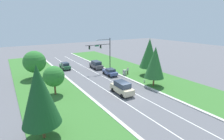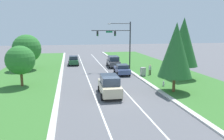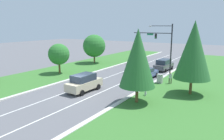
{
  "view_description": "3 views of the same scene",
  "coord_description": "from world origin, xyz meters",
  "px_view_note": "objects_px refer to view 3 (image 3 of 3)",
  "views": [
    {
      "loc": [
        -16.58,
        -21.48,
        12.06
      ],
      "look_at": [
        1.85,
        8.13,
        2.43
      ],
      "focal_mm": 28.0,
      "sensor_mm": 36.0,
      "label": 1
    },
    {
      "loc": [
        -4.28,
        -20.55,
        6.98
      ],
      "look_at": [
        1.18,
        7.2,
        1.68
      ],
      "focal_mm": 35.0,
      "sensor_mm": 36.0,
      "label": 2
    },
    {
      "loc": [
        16.45,
        -18.56,
        8.0
      ],
      "look_at": [
        1.56,
        5.23,
        2.24
      ],
      "focal_mm": 35.0,
      "sensor_mm": 36.0,
      "label": 3
    }
  ],
  "objects_px": {
    "fire_hydrant": "(145,93)",
    "champagne_suv": "(84,83)",
    "slate_blue_sedan": "(147,73)",
    "pedestrian": "(170,77)",
    "graphite_suv": "(164,65)",
    "conifer_far_right_tree": "(138,58)",
    "oak_far_left_tree": "(94,46)",
    "utility_cabinet": "(160,79)",
    "oak_near_left_tree": "(59,54)",
    "forest_sedan": "(136,59)",
    "traffic_signal_mast": "(160,41)",
    "conifer_near_right_tree": "(193,50)"
  },
  "relations": [
    {
      "from": "slate_blue_sedan",
      "to": "fire_hydrant",
      "type": "xyz_separation_m",
      "value": [
        3.28,
        -8.16,
        -0.48
      ]
    },
    {
      "from": "conifer_far_right_tree",
      "to": "conifer_near_right_tree",
      "type": "bearing_deg",
      "value": 55.07
    },
    {
      "from": "traffic_signal_mast",
      "to": "forest_sedan",
      "type": "distance_m",
      "value": 11.45
    },
    {
      "from": "conifer_far_right_tree",
      "to": "oak_near_left_tree",
      "type": "bearing_deg",
      "value": 160.94
    },
    {
      "from": "forest_sedan",
      "to": "pedestrian",
      "type": "xyz_separation_m",
      "value": [
        11.27,
        -12.45,
        0.06
      ]
    },
    {
      "from": "utility_cabinet",
      "to": "graphite_suv",
      "type": "bearing_deg",
      "value": 105.93
    },
    {
      "from": "fire_hydrant",
      "to": "champagne_suv",
      "type": "bearing_deg",
      "value": -162.74
    },
    {
      "from": "utility_cabinet",
      "to": "pedestrian",
      "type": "relative_size",
      "value": 0.8
    },
    {
      "from": "fire_hydrant",
      "to": "conifer_far_right_tree",
      "type": "xyz_separation_m",
      "value": [
        0.09,
        -2.49,
        4.4
      ]
    },
    {
      "from": "fire_hydrant",
      "to": "conifer_far_right_tree",
      "type": "distance_m",
      "value": 5.06
    },
    {
      "from": "champagne_suv",
      "to": "oak_near_left_tree",
      "type": "height_order",
      "value": "oak_near_left_tree"
    },
    {
      "from": "fire_hydrant",
      "to": "conifer_near_right_tree",
      "type": "relative_size",
      "value": 0.08
    },
    {
      "from": "slate_blue_sedan",
      "to": "conifer_near_right_tree",
      "type": "xyz_separation_m",
      "value": [
        7.5,
        -4.75,
        4.41
      ]
    },
    {
      "from": "graphite_suv",
      "to": "conifer_far_right_tree",
      "type": "height_order",
      "value": "conifer_far_right_tree"
    },
    {
      "from": "utility_cabinet",
      "to": "fire_hydrant",
      "type": "distance_m",
      "value": 6.19
    },
    {
      "from": "champagne_suv",
      "to": "slate_blue_sedan",
      "type": "relative_size",
      "value": 1.13
    },
    {
      "from": "champagne_suv",
      "to": "conifer_near_right_tree",
      "type": "distance_m",
      "value": 13.38
    },
    {
      "from": "traffic_signal_mast",
      "to": "oak_far_left_tree",
      "type": "relative_size",
      "value": 1.35
    },
    {
      "from": "utility_cabinet",
      "to": "conifer_near_right_tree",
      "type": "bearing_deg",
      "value": -30.09
    },
    {
      "from": "graphite_suv",
      "to": "conifer_near_right_tree",
      "type": "height_order",
      "value": "conifer_near_right_tree"
    },
    {
      "from": "pedestrian",
      "to": "champagne_suv",
      "type": "bearing_deg",
      "value": 28.97
    },
    {
      "from": "oak_far_left_tree",
      "to": "champagne_suv",
      "type": "bearing_deg",
      "value": -56.97
    },
    {
      "from": "slate_blue_sedan",
      "to": "conifer_far_right_tree",
      "type": "bearing_deg",
      "value": -69.93
    },
    {
      "from": "champagne_suv",
      "to": "utility_cabinet",
      "type": "distance_m",
      "value": 10.72
    },
    {
      "from": "graphite_suv",
      "to": "champagne_suv",
      "type": "xyz_separation_m",
      "value": [
        -4.01,
        -17.69,
        0.09
      ]
    },
    {
      "from": "conifer_near_right_tree",
      "to": "oak_far_left_tree",
      "type": "xyz_separation_m",
      "value": [
        -22.54,
        11.48,
        -1.53
      ]
    },
    {
      "from": "oak_far_left_tree",
      "to": "utility_cabinet",
      "type": "bearing_deg",
      "value": -26.14
    },
    {
      "from": "champagne_suv",
      "to": "fire_hydrant",
      "type": "xyz_separation_m",
      "value": [
        7.19,
        2.23,
        -0.76
      ]
    },
    {
      "from": "oak_near_left_tree",
      "to": "oak_far_left_tree",
      "type": "height_order",
      "value": "oak_far_left_tree"
    },
    {
      "from": "champagne_suv",
      "to": "conifer_far_right_tree",
      "type": "distance_m",
      "value": 8.14
    },
    {
      "from": "slate_blue_sedan",
      "to": "pedestrian",
      "type": "bearing_deg",
      "value": -17.32
    },
    {
      "from": "fire_hydrant",
      "to": "oak_far_left_tree",
      "type": "height_order",
      "value": "oak_far_left_tree"
    },
    {
      "from": "graphite_suv",
      "to": "oak_far_left_tree",
      "type": "relative_size",
      "value": 0.84
    },
    {
      "from": "slate_blue_sedan",
      "to": "fire_hydrant",
      "type": "distance_m",
      "value": 8.81
    },
    {
      "from": "pedestrian",
      "to": "oak_far_left_tree",
      "type": "relative_size",
      "value": 0.28
    },
    {
      "from": "graphite_suv",
      "to": "oak_near_left_tree",
      "type": "distance_m",
      "value": 18.54
    },
    {
      "from": "champagne_suv",
      "to": "slate_blue_sedan",
      "type": "height_order",
      "value": "champagne_suv"
    },
    {
      "from": "graphite_suv",
      "to": "utility_cabinet",
      "type": "relative_size",
      "value": 3.75
    },
    {
      "from": "champagne_suv",
      "to": "utility_cabinet",
      "type": "bearing_deg",
      "value": 53.56
    },
    {
      "from": "traffic_signal_mast",
      "to": "pedestrian",
      "type": "xyz_separation_m",
      "value": [
        3.55,
        -5.32,
        -4.49
      ]
    },
    {
      "from": "champagne_suv",
      "to": "slate_blue_sedan",
      "type": "distance_m",
      "value": 11.11
    },
    {
      "from": "utility_cabinet",
      "to": "oak_near_left_tree",
      "type": "xyz_separation_m",
      "value": [
        -16.6,
        -2.71,
        2.6
      ]
    },
    {
      "from": "oak_far_left_tree",
      "to": "traffic_signal_mast",
      "type": "bearing_deg",
      "value": -10.48
    },
    {
      "from": "traffic_signal_mast",
      "to": "forest_sedan",
      "type": "bearing_deg",
      "value": 137.27
    },
    {
      "from": "slate_blue_sedan",
      "to": "conifer_far_right_tree",
      "type": "xyz_separation_m",
      "value": [
        3.37,
        -10.66,
        3.92
      ]
    },
    {
      "from": "pedestrian",
      "to": "fire_hydrant",
      "type": "relative_size",
      "value": 2.41
    },
    {
      "from": "champagne_suv",
      "to": "oak_near_left_tree",
      "type": "distance_m",
      "value": 11.65
    },
    {
      "from": "pedestrian",
      "to": "oak_near_left_tree",
      "type": "relative_size",
      "value": 0.33
    },
    {
      "from": "pedestrian",
      "to": "slate_blue_sedan",
      "type": "bearing_deg",
      "value": -39.14
    },
    {
      "from": "champagne_suv",
      "to": "fire_hydrant",
      "type": "distance_m",
      "value": 7.56
    }
  ]
}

